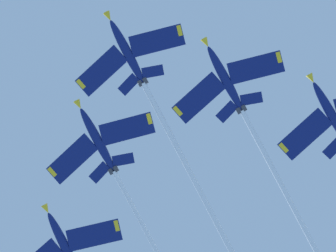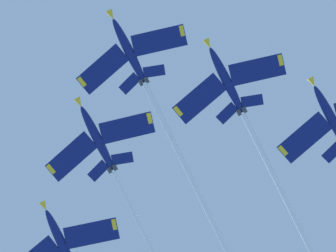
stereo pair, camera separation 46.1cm
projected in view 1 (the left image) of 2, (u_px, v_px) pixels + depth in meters
jet_lead at (161, 117)px, 113.90m from camera, size 46.49×35.60×12.07m
jet_left_wing at (258, 142)px, 112.77m from camera, size 48.02×36.66×11.63m
jet_right_wing at (122, 185)px, 114.74m from camera, size 43.03×32.67×10.90m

